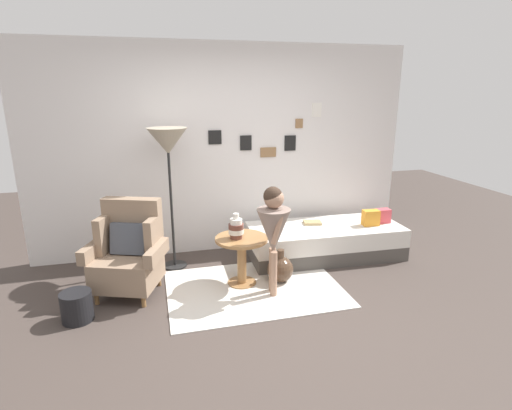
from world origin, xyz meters
TOP-DOWN VIEW (x-y plane):
  - ground_plane at (0.00, 0.00)m, footprint 12.00×12.00m
  - gallery_wall at (0.00, 1.95)m, footprint 4.80×0.12m
  - rug at (0.06, 0.69)m, footprint 1.82×1.30m
  - armchair at (-1.19, 0.96)m, footprint 0.88×0.77m
  - daybed at (1.15, 1.33)m, footprint 1.92×0.86m
  - pillow_head at (1.92, 1.27)m, footprint 0.17×0.13m
  - pillow_mid at (1.71, 1.21)m, footprint 0.21×0.13m
  - side_table at (-0.04, 0.84)m, footprint 0.56×0.56m
  - vase_striped at (-0.10, 0.83)m, footprint 0.16×0.16m
  - floor_lamp at (-0.72, 1.48)m, footprint 0.45×0.45m
  - person_child at (0.22, 0.54)m, footprint 0.34×0.34m
  - book_on_daybed at (1.02, 1.45)m, footprint 0.25×0.20m
  - demijohn_near at (0.38, 0.78)m, footprint 0.29×0.29m
  - magazine_basket at (-1.66, 0.51)m, footprint 0.28×0.28m

SIDE VIEW (x-z plane):
  - ground_plane at x=0.00m, z-range 0.00..0.00m
  - rug at x=0.06m, z-range 0.00..0.01m
  - magazine_basket at x=-1.66m, z-range 0.00..0.28m
  - demijohn_near at x=0.38m, z-range -0.04..0.34m
  - daybed at x=1.15m, z-range 0.00..0.40m
  - side_table at x=-0.04m, z-range 0.12..0.65m
  - book_on_daybed at x=1.02m, z-range 0.40..0.43m
  - armchair at x=-1.19m, z-range -0.05..0.92m
  - pillow_head at x=1.92m, z-range 0.40..0.58m
  - pillow_mid at x=1.71m, z-range 0.40..0.59m
  - vase_striped at x=-0.10m, z-range 0.51..0.79m
  - person_child at x=0.22m, z-range 0.16..1.30m
  - gallery_wall at x=0.00m, z-range 0.00..2.60m
  - floor_lamp at x=-0.72m, z-range 0.62..2.26m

